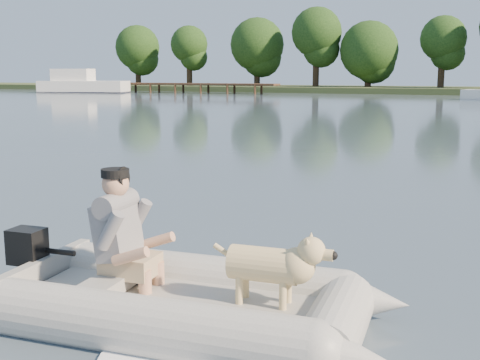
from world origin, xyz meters
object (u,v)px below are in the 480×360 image
at_px(man, 119,226).
at_px(cabin_cruiser, 84,81).
at_px(dinghy, 189,256).
at_px(dog, 264,271).
at_px(dock, 196,88).

height_order(man, cabin_cruiser, cabin_cruiser).
distance_m(dinghy, man, 0.73).
distance_m(man, dog, 1.38).
bearing_deg(cabin_cruiser, dock, 4.07).
height_order(dinghy, cabin_cruiser, cabin_cruiser).
bearing_deg(dock, man, -63.48).
height_order(dock, dinghy, dinghy).
bearing_deg(dinghy, cabin_cruiser, 124.37).
bearing_deg(man, cabin_cruiser, 123.86).
xyz_separation_m(dock, man, (26.14, -52.37, 0.26)).
relative_size(dog, cabin_cruiser, 0.10).
xyz_separation_m(dog, cabin_cruiser, (-38.86, 48.40, 0.74)).
relative_size(dinghy, man, 4.18).
xyz_separation_m(dinghy, dog, (0.65, 0.10, -0.08)).
distance_m(dog, cabin_cruiser, 62.08).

